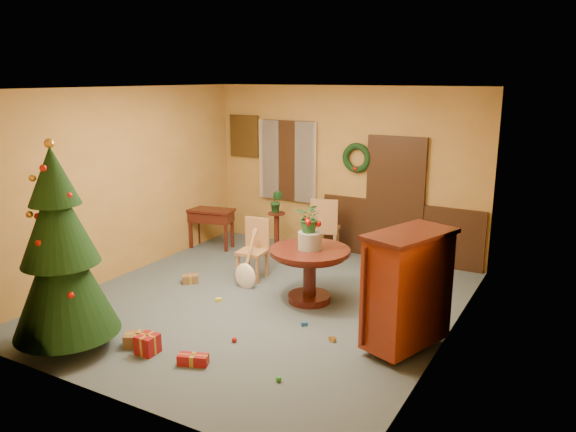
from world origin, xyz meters
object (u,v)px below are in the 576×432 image
Objects in this scene: christmas_tree at (61,254)px; writing_desk at (211,219)px; chair_near at (254,246)px; sideboard at (407,287)px; dining_table at (310,265)px.

christmas_tree reaches higher than writing_desk.
chair_near is 3.01m from sideboard.
writing_desk is (-2.71, 1.37, 0.01)m from dining_table.
writing_desk is (-1.53, 0.94, 0.04)m from chair_near.
christmas_tree reaches higher than chair_near.
sideboard is at bearing -25.83° from writing_desk.
christmas_tree is 1.73× the size of sideboard.
chair_near is 0.39× the size of christmas_tree.
dining_table is 3.03m from writing_desk.
chair_near is at bearing -31.61° from writing_desk.
chair_near is at bearing 79.16° from christmas_tree.
dining_table is 0.79× the size of sideboard.
dining_table is 1.76m from sideboard.
sideboard reaches higher than dining_table.
sideboard is (4.30, -2.08, 0.20)m from writing_desk.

